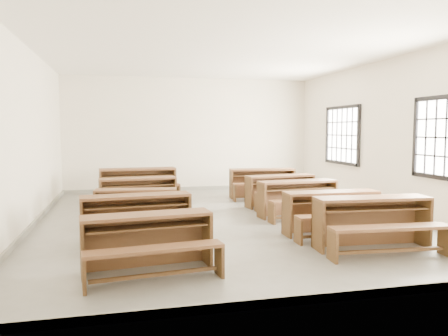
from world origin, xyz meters
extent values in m
plane|color=slate|center=(0.00, 0.00, 0.00)|extent=(8.50, 8.50, 0.00)
cube|color=white|center=(0.00, 0.00, 3.18)|extent=(7.00, 8.50, 0.05)
cube|color=silver|center=(0.00, 4.22, 1.60)|extent=(7.00, 0.05, 3.20)
cube|color=silver|center=(0.00, -4.22, 1.60)|extent=(7.00, 0.05, 3.20)
cube|color=silver|center=(-3.48, 0.00, 1.60)|extent=(0.05, 8.50, 3.20)
cube|color=silver|center=(3.48, 0.00, 1.60)|extent=(0.05, 8.50, 3.20)
cube|color=gray|center=(0.00, 4.23, 0.05)|extent=(7.00, 0.04, 0.10)
cube|color=gray|center=(0.00, -4.23, 0.05)|extent=(7.00, 0.04, 0.10)
cube|color=gray|center=(-3.48, 0.00, 0.05)|extent=(0.04, 8.50, 0.10)
cube|color=gray|center=(3.48, 0.00, 0.05)|extent=(0.04, 8.50, 0.10)
cube|color=white|center=(3.47, -1.80, 1.60)|extent=(0.02, 1.50, 1.30)
cube|color=black|center=(3.45, -1.80, 2.29)|extent=(0.06, 1.62, 0.08)
cube|color=black|center=(3.45, -1.80, 0.91)|extent=(0.06, 1.62, 0.08)
cube|color=black|center=(3.45, -1.01, 1.60)|extent=(0.06, 0.08, 1.46)
cube|color=white|center=(3.47, 1.80, 1.60)|extent=(0.02, 1.50, 1.30)
cube|color=black|center=(3.45, 1.80, 2.29)|extent=(0.06, 1.62, 0.08)
cube|color=black|center=(3.45, 1.80, 0.91)|extent=(0.06, 1.62, 0.08)
cube|color=black|center=(3.45, 1.01, 1.60)|extent=(0.06, 0.08, 1.46)
cube|color=black|center=(3.45, 2.59, 1.60)|extent=(0.06, 0.08, 1.46)
cube|color=brown|center=(-1.63, -2.81, 0.69)|extent=(1.61, 0.57, 0.04)
cube|color=brown|center=(-1.65, -2.63, 0.34)|extent=(1.57, 0.22, 0.67)
cube|color=#54381C|center=(-2.39, -2.90, 0.34)|extent=(0.08, 0.40, 0.67)
cube|color=#54381C|center=(-0.86, -2.72, 0.34)|extent=(0.08, 0.40, 0.67)
cube|color=#54381C|center=(-1.63, -2.83, 0.55)|extent=(1.48, 0.46, 0.02)
cube|color=brown|center=(-1.57, -3.29, 0.39)|extent=(1.60, 0.46, 0.04)
cube|color=#54381C|center=(-2.34, -3.38, 0.19)|extent=(0.07, 0.28, 0.37)
cube|color=#54381C|center=(-0.81, -3.20, 0.19)|extent=(0.07, 0.28, 0.37)
cube|color=#54381C|center=(-1.57, -3.29, 0.10)|extent=(1.45, 0.22, 0.04)
cube|color=brown|center=(-1.72, -1.39, 0.72)|extent=(1.68, 0.56, 0.04)
cube|color=brown|center=(-1.73, -1.21, 0.35)|extent=(1.65, 0.19, 0.70)
cube|color=#54381C|center=(-2.52, -1.47, 0.35)|extent=(0.08, 0.42, 0.70)
cube|color=#54381C|center=(-0.91, -1.32, 0.35)|extent=(0.08, 0.42, 0.70)
cube|color=#54381C|center=(-1.71, -1.42, 0.58)|extent=(1.55, 0.45, 0.02)
cube|color=brown|center=(-1.67, -1.90, 0.41)|extent=(1.67, 0.44, 0.04)
cube|color=#54381C|center=(-2.47, -1.97, 0.20)|extent=(0.07, 0.29, 0.39)
cube|color=#54381C|center=(-0.87, -1.83, 0.20)|extent=(0.07, 0.29, 0.39)
cube|color=#54381C|center=(-1.67, -1.90, 0.10)|extent=(1.53, 0.19, 0.04)
cube|color=brown|center=(-1.68, -0.11, 0.64)|extent=(1.50, 0.53, 0.04)
cube|color=brown|center=(-1.66, 0.05, 0.31)|extent=(1.46, 0.21, 0.62)
cube|color=#54381C|center=(-2.39, -0.03, 0.31)|extent=(0.08, 0.37, 0.62)
cube|color=#54381C|center=(-0.97, -0.19, 0.31)|extent=(0.08, 0.37, 0.62)
cube|color=#54381C|center=(-1.68, -0.13, 0.51)|extent=(1.38, 0.43, 0.02)
cube|color=brown|center=(-1.73, -0.56, 0.37)|extent=(1.49, 0.43, 0.04)
cube|color=#54381C|center=(-2.44, -0.47, 0.17)|extent=(0.07, 0.26, 0.35)
cube|color=#54381C|center=(-1.02, -0.64, 0.17)|extent=(0.07, 0.26, 0.35)
cube|color=#54381C|center=(-1.73, -0.56, 0.09)|extent=(1.35, 0.20, 0.04)
cube|color=brown|center=(-1.59, 1.24, 0.70)|extent=(1.64, 0.59, 0.04)
cube|color=brown|center=(-1.61, 1.42, 0.34)|extent=(1.59, 0.23, 0.68)
cube|color=#54381C|center=(-2.36, 1.14, 0.34)|extent=(0.09, 0.40, 0.68)
cube|color=#54381C|center=(-0.81, 1.33, 0.34)|extent=(0.09, 0.40, 0.68)
cube|color=#54381C|center=(-1.59, 1.22, 0.56)|extent=(1.50, 0.48, 0.02)
cube|color=brown|center=(-1.53, 0.75, 0.40)|extent=(1.62, 0.47, 0.04)
cube|color=#54381C|center=(-2.30, 0.66, 0.19)|extent=(0.07, 0.28, 0.38)
cube|color=#54381C|center=(-0.76, 0.85, 0.19)|extent=(0.07, 0.28, 0.38)
cube|color=#54381C|center=(-1.53, 0.75, 0.10)|extent=(1.47, 0.23, 0.04)
cube|color=brown|center=(-1.54, 2.54, 0.79)|extent=(1.83, 0.58, 0.05)
cube|color=brown|center=(-1.56, 2.74, 0.38)|extent=(1.80, 0.17, 0.77)
cube|color=#54381C|center=(-2.42, 2.48, 0.38)|extent=(0.08, 0.45, 0.77)
cube|color=#54381C|center=(-0.67, 2.60, 0.38)|extent=(0.08, 0.45, 0.77)
cube|color=#54381C|center=(-1.54, 2.52, 0.63)|extent=(1.69, 0.45, 0.02)
cube|color=brown|center=(-1.51, 1.99, 0.45)|extent=(1.82, 0.44, 0.05)
cube|color=#54381C|center=(-2.38, 1.93, 0.21)|extent=(0.07, 0.32, 0.43)
cube|color=#54381C|center=(-0.63, 2.05, 0.21)|extent=(0.07, 0.32, 0.43)
cube|color=#54381C|center=(-1.51, 1.99, 0.11)|extent=(1.67, 0.17, 0.05)
cube|color=brown|center=(1.63, -2.52, 0.74)|extent=(1.72, 0.53, 0.04)
cube|color=brown|center=(1.64, -2.33, 0.36)|extent=(1.69, 0.16, 0.72)
cube|color=#54381C|center=(0.80, -2.47, 0.36)|extent=(0.07, 0.42, 0.72)
cube|color=#54381C|center=(2.45, -2.58, 0.36)|extent=(0.07, 0.42, 0.72)
cube|color=#54381C|center=(1.63, -2.54, 0.59)|extent=(1.58, 0.42, 0.02)
cube|color=brown|center=(1.59, -3.04, 0.42)|extent=(1.71, 0.41, 0.04)
cube|color=#54381C|center=(0.77, -2.99, 0.20)|extent=(0.06, 0.30, 0.40)
cube|color=#54381C|center=(2.41, -3.10, 0.20)|extent=(0.06, 0.30, 0.40)
cube|color=#54381C|center=(1.59, -3.04, 0.11)|extent=(1.56, 0.16, 0.04)
cube|color=brown|center=(1.46, -1.58, 0.70)|extent=(1.60, 0.42, 0.04)
cube|color=brown|center=(1.46, -1.40, 0.34)|extent=(1.60, 0.06, 0.68)
cube|color=#54381C|center=(0.68, -1.57, 0.34)|extent=(0.04, 0.40, 0.68)
cube|color=#54381C|center=(2.24, -1.58, 0.34)|extent=(0.04, 0.40, 0.68)
cube|color=#54381C|center=(1.46, -1.60, 0.56)|extent=(1.48, 0.32, 0.02)
cube|color=brown|center=(1.46, -2.06, 0.40)|extent=(1.60, 0.30, 0.04)
cube|color=#54381C|center=(0.68, -2.06, 0.19)|extent=(0.04, 0.28, 0.38)
cube|color=#54381C|center=(2.23, -2.07, 0.19)|extent=(0.04, 0.28, 0.38)
cube|color=#54381C|center=(1.46, -2.06, 0.10)|extent=(1.48, 0.07, 0.04)
cube|color=brown|center=(1.50, -0.04, 0.70)|extent=(1.63, 0.53, 0.04)
cube|color=brown|center=(1.49, 0.14, 0.34)|extent=(1.60, 0.17, 0.68)
cube|color=#54381C|center=(0.73, -0.11, 0.34)|extent=(0.07, 0.40, 0.68)
cube|color=#54381C|center=(2.28, 0.02, 0.34)|extent=(0.07, 0.40, 0.68)
cube|color=#54381C|center=(1.51, -0.06, 0.56)|extent=(1.50, 0.42, 0.02)
cube|color=brown|center=(1.54, -0.53, 0.40)|extent=(1.62, 0.41, 0.04)
cube|color=#54381C|center=(0.77, -0.60, 0.19)|extent=(0.06, 0.28, 0.38)
cube|color=#54381C|center=(2.32, -0.47, 0.19)|extent=(0.06, 0.28, 0.38)
cube|color=#54381C|center=(1.54, -0.53, 0.10)|extent=(1.48, 0.17, 0.04)
cube|color=brown|center=(1.57, 1.11, 0.69)|extent=(1.62, 0.58, 0.04)
cube|color=brown|center=(1.55, 1.29, 0.34)|extent=(1.58, 0.23, 0.67)
cube|color=#54381C|center=(0.80, 1.02, 0.34)|extent=(0.09, 0.40, 0.67)
cube|color=#54381C|center=(2.33, 1.20, 0.34)|extent=(0.09, 0.40, 0.67)
cube|color=#54381C|center=(1.57, 1.09, 0.55)|extent=(1.49, 0.47, 0.02)
cube|color=brown|center=(1.62, 0.63, 0.40)|extent=(1.61, 0.46, 0.04)
cube|color=#54381C|center=(0.86, 0.54, 0.19)|extent=(0.07, 0.28, 0.38)
cube|color=#54381C|center=(2.39, 0.72, 0.19)|extent=(0.07, 0.28, 0.38)
cube|color=#54381C|center=(1.62, 0.63, 0.10)|extent=(1.46, 0.22, 0.04)
cube|color=brown|center=(1.58, 2.45, 0.72)|extent=(1.68, 0.55, 0.04)
cube|color=brown|center=(1.59, 2.63, 0.35)|extent=(1.65, 0.18, 0.70)
cube|color=#54381C|center=(0.78, 2.51, 0.35)|extent=(0.08, 0.41, 0.70)
cube|color=#54381C|center=(2.38, 2.38, 0.35)|extent=(0.08, 0.41, 0.70)
cube|color=#54381C|center=(1.58, 2.43, 0.58)|extent=(1.55, 0.44, 0.02)
cube|color=brown|center=(1.54, 1.94, 0.41)|extent=(1.67, 0.43, 0.04)
cube|color=#54381C|center=(0.74, 2.01, 0.20)|extent=(0.07, 0.29, 0.39)
cube|color=#54381C|center=(2.34, 1.88, 0.20)|extent=(0.07, 0.29, 0.39)
cube|color=#54381C|center=(1.54, 1.94, 0.10)|extent=(1.52, 0.18, 0.04)
camera|label=1|loc=(-1.92, -8.15, 1.73)|focal=35.00mm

